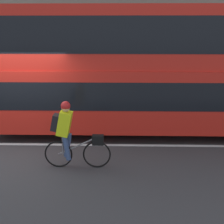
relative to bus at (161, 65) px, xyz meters
name	(u,v)px	position (x,y,z in m)	size (l,w,h in m)	color
ground_plane	(21,148)	(-3.84, -1.53, -2.04)	(80.00, 80.00, 0.00)	#38383A
road_center_line	(24,144)	(-3.84, -1.25, -2.03)	(50.00, 0.14, 0.01)	silver
sidewalk_curb	(57,102)	(-3.84, 3.44, -1.96)	(60.00, 1.69, 0.15)	gray
building_facade	(58,27)	(-3.84, 4.44, 1.08)	(60.00, 0.30, 6.24)	gray
bus	(161,65)	(0.00, 0.00, 0.00)	(9.89, 2.54, 3.68)	black
cyclist_on_bike	(70,132)	(-2.32, -2.65, -1.19)	(1.52, 0.32, 1.57)	black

